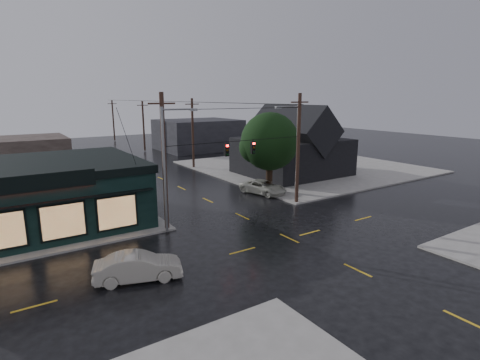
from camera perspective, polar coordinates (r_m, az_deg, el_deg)
ground_plane at (r=27.06m, az=7.51°, el=-8.80°), size 160.00×160.00×0.00m
sidewalk_ne at (r=54.36m, az=9.67°, el=2.05°), size 28.00×28.00×0.15m
pizza_shop at (r=32.70m, az=-29.63°, el=-1.93°), size 16.30×12.34×4.90m
ne_building at (r=48.19m, az=7.94°, el=6.07°), size 12.60×11.60×8.75m
corner_tree at (r=38.71m, az=4.55°, el=5.85°), size 5.98×5.98×8.18m
utility_pole_nw at (r=29.07m, az=-11.02°, el=-7.40°), size 2.00×0.32×10.15m
utility_pole_ne at (r=35.77m, az=8.58°, el=-3.50°), size 2.00×0.32×10.15m
utility_pole_far_a at (r=53.24m, az=-7.06°, el=1.83°), size 2.00×0.32×9.65m
utility_pole_far_b at (r=71.48m, az=-14.28°, el=4.27°), size 2.00×0.32×9.15m
utility_pole_far_c at (r=90.48m, az=-18.54°, el=5.67°), size 2.00×0.32×9.15m
span_signal_assembly at (r=30.73m, az=-0.03°, el=4.87°), size 13.00×0.48×1.23m
streetlight_nw at (r=28.36m, az=-11.04°, el=-7.92°), size 5.40×0.30×9.15m
streetlight_ne at (r=36.59m, az=8.43°, el=-3.13°), size 5.40×0.30×9.15m
bg_building_west at (r=59.45m, az=-30.66°, el=3.44°), size 12.00×10.00×4.40m
bg_building_east at (r=72.12m, az=-6.42°, el=6.89°), size 14.00×12.00×5.60m
sedan_cream at (r=21.60m, az=-15.24°, el=-12.64°), size 4.94×2.99×1.54m
suv_silver at (r=38.66m, az=3.56°, el=-1.10°), size 3.51×5.47×1.40m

